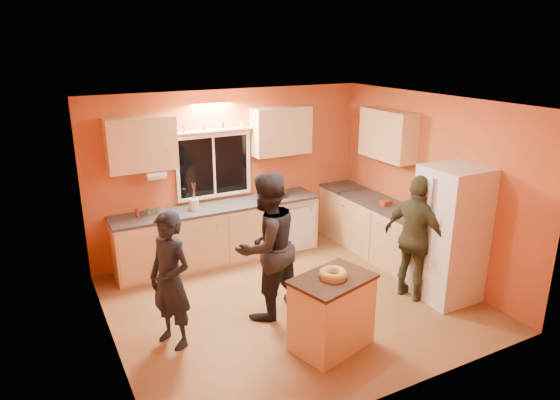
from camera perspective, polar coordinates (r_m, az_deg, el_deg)
ground at (r=6.71m, az=1.47°, el=-11.63°), size 4.50×4.50×0.00m
room_shell at (r=6.48m, az=0.73°, el=2.79°), size 4.54×4.04×2.61m
back_counter at (r=7.91m, az=-4.44°, el=-3.33°), size 4.23×0.62×0.90m
right_counter at (r=7.91m, az=12.14°, el=-3.69°), size 0.62×1.84×0.90m
refrigerator at (r=6.84m, az=18.91°, el=-3.72°), size 0.72×0.70×1.80m
island at (r=5.68m, az=5.93°, el=-12.61°), size 1.01×0.81×0.85m
bundt_pastry at (r=5.46m, az=6.09°, el=-8.40°), size 0.31×0.31×0.09m
person_left at (r=5.67m, az=-12.42°, el=-8.96°), size 0.59×0.68×1.58m
person_center at (r=6.06m, az=-1.56°, el=-5.31°), size 1.05×0.92×1.84m
person_right at (r=6.73m, az=15.34°, el=-4.26°), size 0.60×1.05×1.69m
mixing_bowl at (r=8.02m, az=-0.56°, el=0.74°), size 0.42×0.42×0.09m
utensil_crock at (r=7.46m, az=-9.80°, el=-0.51°), size 0.14×0.14×0.17m
potted_plant at (r=7.15m, az=15.86°, el=-1.22°), size 0.34×0.32×0.30m
red_box at (r=7.76m, az=11.98°, el=-0.30°), size 0.17×0.13×0.07m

